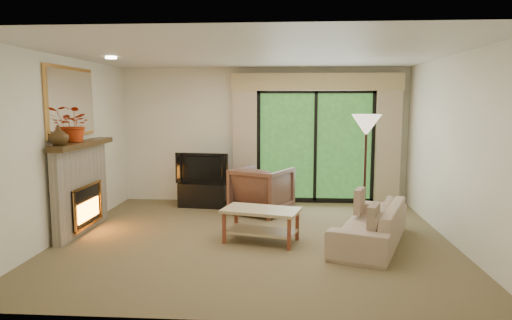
# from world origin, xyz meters

# --- Properties ---
(floor) EXTENTS (5.50, 5.50, 0.00)m
(floor) POSITION_xyz_m (0.00, 0.00, 0.00)
(floor) COLOR brown
(floor) RESTS_ON ground
(ceiling) EXTENTS (5.50, 5.50, 0.00)m
(ceiling) POSITION_xyz_m (0.00, 0.00, 2.60)
(ceiling) COLOR silver
(ceiling) RESTS_ON ground
(wall_back) EXTENTS (5.00, 0.00, 5.00)m
(wall_back) POSITION_xyz_m (0.00, 2.50, 1.30)
(wall_back) COLOR #F2E8CD
(wall_back) RESTS_ON ground
(wall_front) EXTENTS (5.00, 0.00, 5.00)m
(wall_front) POSITION_xyz_m (0.00, -2.50, 1.30)
(wall_front) COLOR #F2E8CD
(wall_front) RESTS_ON ground
(wall_left) EXTENTS (0.00, 5.00, 5.00)m
(wall_left) POSITION_xyz_m (-2.75, 0.00, 1.30)
(wall_left) COLOR #F2E8CD
(wall_left) RESTS_ON ground
(wall_right) EXTENTS (0.00, 5.00, 5.00)m
(wall_right) POSITION_xyz_m (2.75, 0.00, 1.30)
(wall_right) COLOR #F2E8CD
(wall_right) RESTS_ON ground
(fireplace) EXTENTS (0.24, 1.70, 1.37)m
(fireplace) POSITION_xyz_m (-2.63, 0.20, 0.69)
(fireplace) COLOR gray
(fireplace) RESTS_ON floor
(mirror) EXTENTS (0.07, 1.45, 1.02)m
(mirror) POSITION_xyz_m (-2.71, 0.20, 1.95)
(mirror) COLOR #D5984D
(mirror) RESTS_ON wall_left
(sliding_door) EXTENTS (2.26, 0.10, 2.16)m
(sliding_door) POSITION_xyz_m (1.00, 2.45, 1.10)
(sliding_door) COLOR black
(sliding_door) RESTS_ON floor
(curtain_left) EXTENTS (0.45, 0.18, 2.35)m
(curtain_left) POSITION_xyz_m (-0.35, 2.34, 1.20)
(curtain_left) COLOR tan
(curtain_left) RESTS_ON floor
(curtain_right) EXTENTS (0.45, 0.18, 2.35)m
(curtain_right) POSITION_xyz_m (2.35, 2.34, 1.20)
(curtain_right) COLOR tan
(curtain_right) RESTS_ON floor
(cornice) EXTENTS (3.20, 0.24, 0.32)m
(cornice) POSITION_xyz_m (1.00, 2.36, 2.32)
(cornice) COLOR tan
(cornice) RESTS_ON wall_back
(media_console) EXTENTS (0.93, 0.50, 0.45)m
(media_console) POSITION_xyz_m (-1.10, 1.95, 0.22)
(media_console) COLOR black
(media_console) RESTS_ON floor
(tv) EXTENTS (1.00, 0.24, 0.57)m
(tv) POSITION_xyz_m (-1.10, 1.95, 0.73)
(tv) COLOR black
(tv) RESTS_ON media_console
(armchair) EXTENTS (1.20, 1.21, 0.83)m
(armchair) POSITION_xyz_m (0.02, 1.50, 0.41)
(armchair) COLOR brown
(armchair) RESTS_ON floor
(sofa) EXTENTS (1.38, 2.08, 0.57)m
(sofa) POSITION_xyz_m (1.61, -0.14, 0.28)
(sofa) COLOR tan
(sofa) RESTS_ON floor
(pillow_near) EXTENTS (0.23, 0.40, 0.39)m
(pillow_near) POSITION_xyz_m (1.54, -0.70, 0.49)
(pillow_near) COLOR brown
(pillow_near) RESTS_ON sofa
(pillow_far) EXTENTS (0.22, 0.38, 0.37)m
(pillow_far) POSITION_xyz_m (1.54, 0.42, 0.48)
(pillow_far) COLOR brown
(pillow_far) RESTS_ON sofa
(coffee_table) EXTENTS (1.16, 0.82, 0.47)m
(coffee_table) POSITION_xyz_m (0.10, -0.15, 0.24)
(coffee_table) COLOR tan
(coffee_table) RESTS_ON floor
(floor_lamp) EXTENTS (0.49, 0.49, 1.75)m
(floor_lamp) POSITION_xyz_m (1.71, 0.98, 0.88)
(floor_lamp) COLOR #C3B39C
(floor_lamp) RESTS_ON floor
(vase) EXTENTS (0.31, 0.31, 0.28)m
(vase) POSITION_xyz_m (-2.61, -0.44, 1.51)
(vase) COLOR #3E2A12
(vase) RESTS_ON fireplace
(branches) EXTENTS (0.57, 0.53, 0.52)m
(branches) POSITION_xyz_m (-2.61, 0.08, 1.63)
(branches) COLOR #BC3610
(branches) RESTS_ON fireplace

